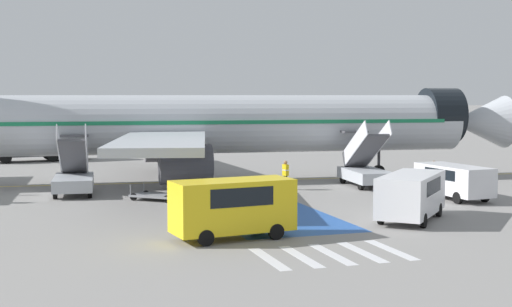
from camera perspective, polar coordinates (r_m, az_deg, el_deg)
name	(u,v)px	position (r m, az deg, el deg)	size (l,w,h in m)	color
ground_plane	(229,181)	(47.90, -2.19, -2.19)	(600.00, 600.00, 0.00)	gray
apron_leadline_yellow	(201,182)	(47.53, -4.39, -2.25)	(0.20, 79.78, 0.01)	gold
apron_stand_patch_blue	(274,217)	(33.69, 1.43, -5.11)	(5.52, 9.41, 0.01)	#2856A8
apron_walkway_bar_0	(269,259)	(25.28, 1.04, -8.43)	(0.44, 3.60, 0.01)	silver
apron_walkway_bar_1	(301,256)	(25.68, 3.60, -8.22)	(0.44, 3.60, 0.01)	silver
apron_walkway_bar_2	(332,254)	(26.14, 6.08, -8.01)	(0.44, 3.60, 0.01)	silver
apron_walkway_bar_3	(362,252)	(26.64, 8.46, -7.80)	(0.44, 3.60, 0.01)	silver
apron_walkway_bar_4	(391,250)	(27.18, 10.74, -7.58)	(0.44, 3.60, 0.01)	silver
airliner	(191,125)	(47.14, -5.21, 2.31)	(45.94, 32.02, 11.83)	#B7BCC4
boarding_stairs_forward	(365,170)	(45.50, 8.75, -1.32)	(2.68, 5.40, 4.23)	#ADB2BA
boarding_stairs_aft	(74,177)	(42.59, -14.39, -1.83)	(2.68, 5.40, 4.16)	#ADB2BA
fuel_tanker	(42,140)	(64.80, -16.72, 1.02)	(8.80, 3.66, 3.58)	#38383D
service_van_0	(233,204)	(28.50, -1.87, -4.06)	(5.04, 2.49, 2.38)	yellow
service_van_2	(411,193)	(33.43, 12.31, -3.08)	(5.05, 5.14, 2.14)	silver
service_van_3	(454,179)	(40.79, 15.54, -1.96)	(2.30, 4.94, 1.88)	silver
baggage_cart	(156,195)	(39.46, -8.00, -3.34)	(2.95, 2.83, 0.87)	gray
ground_crew_1	(434,172)	(45.91, 14.05, -1.43)	(0.40, 0.49, 1.67)	#2D2D33
ground_crew_2	(286,173)	(43.21, 2.38, -1.56)	(0.32, 0.47, 1.79)	black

